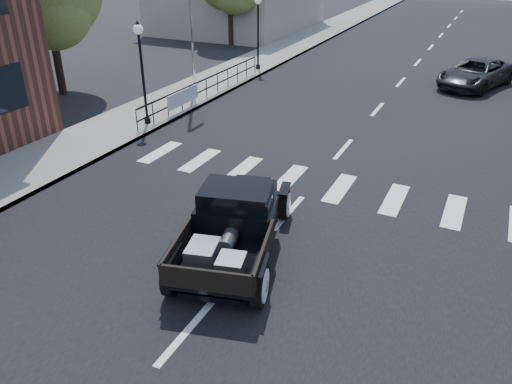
% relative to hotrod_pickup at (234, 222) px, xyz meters
% --- Properties ---
extents(ground, '(120.00, 120.00, 0.00)m').
position_rel_hotrod_pickup_xyz_m(ground, '(0.42, 0.29, -0.83)').
color(ground, black).
rests_on(ground, ground).
extents(road, '(14.00, 80.00, 0.02)m').
position_rel_hotrod_pickup_xyz_m(road, '(0.42, 15.29, -0.82)').
color(road, black).
rests_on(road, ground).
extents(road_markings, '(12.00, 60.00, 0.06)m').
position_rel_hotrod_pickup_xyz_m(road_markings, '(0.42, 10.29, -0.83)').
color(road_markings, silver).
rests_on(road_markings, ground).
extents(sidewalk_left, '(3.00, 80.00, 0.15)m').
position_rel_hotrod_pickup_xyz_m(sidewalk_left, '(-8.08, 15.29, -0.76)').
color(sidewalk_left, gray).
rests_on(sidewalk_left, ground).
extents(railing, '(0.08, 10.00, 1.00)m').
position_rel_hotrod_pickup_xyz_m(railing, '(-6.88, 10.29, -0.18)').
color(railing, black).
rests_on(railing, sidewalk_left).
extents(banner, '(0.04, 2.20, 0.60)m').
position_rel_hotrod_pickup_xyz_m(banner, '(-6.80, 8.29, -0.38)').
color(banner, silver).
rests_on(banner, sidewalk_left).
extents(lamp_post_b, '(0.36, 0.36, 3.82)m').
position_rel_hotrod_pickup_xyz_m(lamp_post_b, '(-7.18, 6.29, 1.23)').
color(lamp_post_b, black).
rests_on(lamp_post_b, sidewalk_left).
extents(lamp_post_c, '(0.36, 0.36, 3.82)m').
position_rel_hotrod_pickup_xyz_m(lamp_post_c, '(-7.18, 16.29, 1.23)').
color(lamp_post_c, black).
rests_on(lamp_post_c, sidewalk_left).
extents(big_tree_near, '(4.92, 4.92, 7.23)m').
position_rel_hotrod_pickup_xyz_m(big_tree_near, '(-13.58, 8.29, 2.78)').
color(big_tree_near, '#536A2D').
rests_on(big_tree_near, ground).
extents(hotrod_pickup, '(3.35, 5.20, 1.66)m').
position_rel_hotrod_pickup_xyz_m(hotrod_pickup, '(0.00, 0.00, 0.00)').
color(hotrod_pickup, black).
rests_on(hotrod_pickup, ground).
extents(second_car, '(3.72, 5.25, 1.33)m').
position_rel_hotrod_pickup_xyz_m(second_car, '(3.82, 17.97, -0.17)').
color(second_car, black).
rests_on(second_car, ground).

